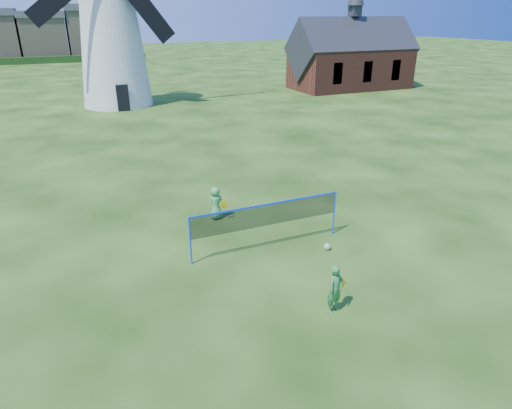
{
  "coord_description": "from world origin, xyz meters",
  "views": [
    {
      "loc": [
        -4.88,
        -11.1,
        6.96
      ],
      "look_at": [
        0.2,
        0.5,
        1.5
      ],
      "focal_mm": 31.17,
      "sensor_mm": 36.0,
      "label": 1
    }
  ],
  "objects_px": {
    "windmill": "(111,30)",
    "chapel": "(351,59)",
    "badminton_net": "(267,216)",
    "player_boy": "(216,203)",
    "play_ball": "(327,247)",
    "player_girl": "(335,289)"
  },
  "relations": [
    {
      "from": "windmill",
      "to": "chapel",
      "type": "distance_m",
      "value": 22.76
    },
    {
      "from": "chapel",
      "to": "badminton_net",
      "type": "bearing_deg",
      "value": -128.83
    },
    {
      "from": "windmill",
      "to": "chapel",
      "type": "xyz_separation_m",
      "value": [
        22.58,
        0.02,
        -2.9
      ]
    },
    {
      "from": "player_boy",
      "to": "play_ball",
      "type": "relative_size",
      "value": 5.56
    },
    {
      "from": "player_girl",
      "to": "play_ball",
      "type": "xyz_separation_m",
      "value": [
        1.55,
        2.79,
        -0.54
      ]
    },
    {
      "from": "badminton_net",
      "to": "play_ball",
      "type": "relative_size",
      "value": 22.95
    },
    {
      "from": "chapel",
      "to": "player_boy",
      "type": "distance_m",
      "value": 33.03
    },
    {
      "from": "windmill",
      "to": "player_boy",
      "type": "xyz_separation_m",
      "value": [
        0.15,
        -24.12,
        -5.14
      ]
    },
    {
      "from": "chapel",
      "to": "play_ball",
      "type": "distance_m",
      "value": 34.35
    },
    {
      "from": "player_girl",
      "to": "chapel",
      "type": "bearing_deg",
      "value": 34.73
    },
    {
      "from": "chapel",
      "to": "player_girl",
      "type": "height_order",
      "value": "chapel"
    },
    {
      "from": "chapel",
      "to": "player_boy",
      "type": "relative_size",
      "value": 9.8
    },
    {
      "from": "chapel",
      "to": "player_boy",
      "type": "height_order",
      "value": "chapel"
    },
    {
      "from": "play_ball",
      "to": "chapel",
      "type": "bearing_deg",
      "value": 54.35
    },
    {
      "from": "badminton_net",
      "to": "player_girl",
      "type": "relative_size",
      "value": 3.87
    },
    {
      "from": "windmill",
      "to": "play_ball",
      "type": "bearing_deg",
      "value": -84.61
    },
    {
      "from": "windmill",
      "to": "player_boy",
      "type": "bearing_deg",
      "value": -89.63
    },
    {
      "from": "chapel",
      "to": "player_boy",
      "type": "bearing_deg",
      "value": -132.88
    },
    {
      "from": "windmill",
      "to": "player_girl",
      "type": "relative_size",
      "value": 12.5
    },
    {
      "from": "windmill",
      "to": "badminton_net",
      "type": "xyz_separation_m",
      "value": [
        0.91,
        -26.89,
        -4.61
      ]
    },
    {
      "from": "windmill",
      "to": "badminton_net",
      "type": "bearing_deg",
      "value": -88.06
    },
    {
      "from": "player_girl",
      "to": "windmill",
      "type": "bearing_deg",
      "value": 71.83
    }
  ]
}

